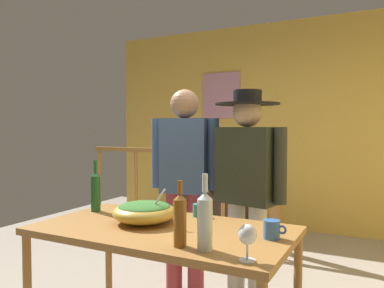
% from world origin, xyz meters
% --- Properties ---
extents(back_wall, '(5.46, 0.10, 2.72)m').
position_xyz_m(back_wall, '(0.00, 2.69, 1.36)').
color(back_wall, gold).
rests_on(back_wall, ground_plane).
extents(framed_picture, '(0.56, 0.03, 0.64)m').
position_xyz_m(framed_picture, '(-1.07, 2.63, 1.79)').
color(framed_picture, '#B27F9A').
extents(stair_railing, '(2.53, 0.10, 1.13)m').
position_xyz_m(stair_railing, '(-0.80, 1.69, 0.69)').
color(stair_railing, '#9E6B33').
rests_on(stair_railing, ground_plane).
extents(tv_console, '(0.90, 0.40, 0.49)m').
position_xyz_m(tv_console, '(-1.07, 2.34, 0.25)').
color(tv_console, '#38281E').
rests_on(tv_console, ground_plane).
extents(flat_screen_tv, '(0.48, 0.12, 0.36)m').
position_xyz_m(flat_screen_tv, '(-1.07, 2.31, 0.71)').
color(flat_screen_tv, black).
rests_on(flat_screen_tv, tv_console).
extents(serving_table, '(1.50, 0.82, 0.75)m').
position_xyz_m(serving_table, '(-0.14, -0.47, 0.68)').
color(serving_table, '#9E6B33').
rests_on(serving_table, ground_plane).
extents(salad_bowl, '(0.39, 0.39, 0.22)m').
position_xyz_m(salad_bowl, '(-0.29, -0.43, 0.82)').
color(salad_bowl, gold).
rests_on(salad_bowl, serving_table).
extents(wine_glass, '(0.08, 0.08, 0.16)m').
position_xyz_m(wine_glass, '(0.49, -0.79, 0.86)').
color(wine_glass, silver).
rests_on(wine_glass, serving_table).
extents(wine_bottle_green, '(0.07, 0.07, 0.36)m').
position_xyz_m(wine_bottle_green, '(-0.78, -0.32, 0.90)').
color(wine_bottle_green, '#1E5628').
rests_on(wine_bottle_green, serving_table).
extents(wine_bottle_amber, '(0.07, 0.07, 0.33)m').
position_xyz_m(wine_bottle_amber, '(0.13, -0.74, 0.89)').
color(wine_bottle_amber, brown).
rests_on(wine_bottle_amber, serving_table).
extents(wine_bottle_clear, '(0.07, 0.07, 0.36)m').
position_xyz_m(wine_bottle_clear, '(0.26, -0.74, 0.90)').
color(wine_bottle_clear, silver).
rests_on(wine_bottle_clear, serving_table).
extents(mug_teal, '(0.11, 0.08, 0.08)m').
position_xyz_m(mug_teal, '(-0.06, -0.13, 0.79)').
color(mug_teal, teal).
rests_on(mug_teal, serving_table).
extents(mug_blue, '(0.12, 0.09, 0.10)m').
position_xyz_m(mug_blue, '(0.49, -0.41, 0.80)').
color(mug_blue, '#3866B2').
rests_on(mug_blue, serving_table).
extents(person_standing_left, '(0.54, 0.29, 1.64)m').
position_xyz_m(person_standing_left, '(-0.40, 0.29, 0.96)').
color(person_standing_left, '#9E3842').
rests_on(person_standing_left, ground_plane).
extents(person_standing_right, '(0.61, 0.47, 1.61)m').
position_xyz_m(person_standing_right, '(0.12, 0.29, 0.96)').
color(person_standing_right, beige).
rests_on(person_standing_right, ground_plane).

